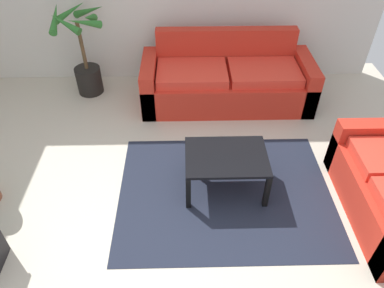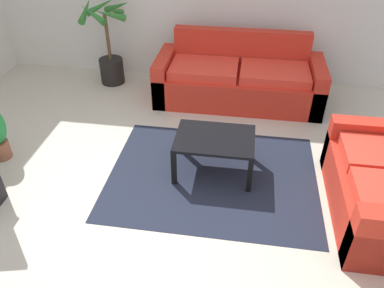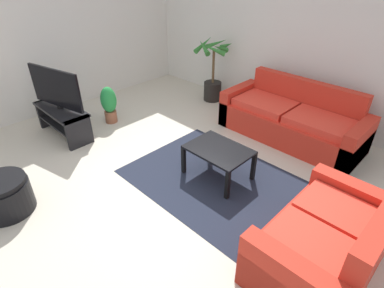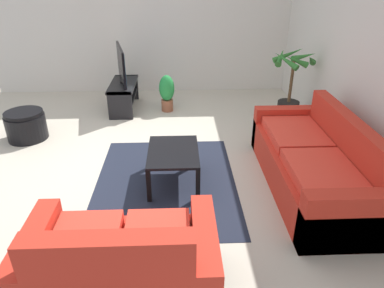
# 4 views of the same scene
# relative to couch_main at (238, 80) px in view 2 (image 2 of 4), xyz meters

# --- Properties ---
(ground_plane) EXTENTS (6.60, 6.60, 0.00)m
(ground_plane) POSITION_rel_couch_main_xyz_m (-0.79, -2.28, -0.30)
(ground_plane) COLOR beige
(couch_main) EXTENTS (2.26, 0.90, 0.90)m
(couch_main) POSITION_rel_couch_main_xyz_m (0.00, 0.00, 0.00)
(couch_main) COLOR red
(couch_main) RESTS_ON ground
(coffee_table) EXTENTS (0.82, 0.60, 0.44)m
(coffee_table) POSITION_rel_couch_main_xyz_m (-0.17, -1.63, 0.07)
(coffee_table) COLOR black
(coffee_table) RESTS_ON ground
(area_rug) EXTENTS (2.20, 1.70, 0.01)m
(area_rug) POSITION_rel_couch_main_xyz_m (-0.17, -1.73, -0.30)
(area_rug) COLOR #1E2333
(area_rug) RESTS_ON ground
(potted_palm) EXTENTS (0.71, 0.74, 1.24)m
(potted_palm) POSITION_rel_couch_main_xyz_m (-1.94, 0.27, 0.22)
(potted_palm) COLOR black
(potted_palm) RESTS_ON ground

